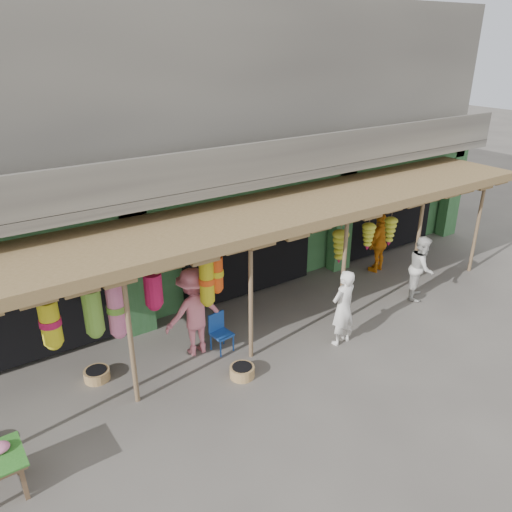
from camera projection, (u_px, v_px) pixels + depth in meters
ground at (301, 330)px, 11.37m from camera, size 80.00×80.00×0.00m
building at (194, 147)px, 13.71m from camera, size 16.40×6.80×7.00m
awning at (275, 215)px, 10.85m from camera, size 14.00×2.70×2.79m
blue_chair at (219, 330)px, 10.51m from camera, size 0.44×0.45×0.83m
basket_left at (97, 375)px, 9.70m from camera, size 0.57×0.57×0.21m
basket_right at (242, 372)px, 9.78m from camera, size 0.65×0.65×0.22m
person_front at (343, 308)px, 10.58m from camera, size 0.67×0.47×1.73m
person_right at (422, 267)px, 12.53m from camera, size 1.01×0.97×1.65m
person_vendor at (380, 243)px, 13.96m from camera, size 1.08×0.64×1.72m
person_shopper at (194, 312)px, 10.23m from camera, size 1.29×0.80×1.92m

